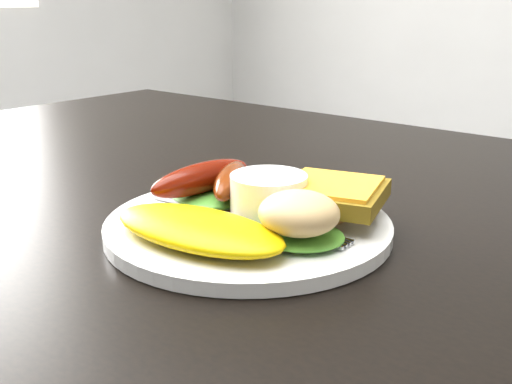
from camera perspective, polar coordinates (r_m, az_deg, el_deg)
dining_table at (r=0.61m, az=-1.75°, el=-1.34°), size 1.20×0.80×0.04m
person at (r=1.28m, az=11.91°, el=12.57°), size 0.65×0.49×1.64m
plate at (r=0.49m, az=-0.75°, el=-3.20°), size 0.23×0.23×0.01m
lettuce_left at (r=0.53m, az=-3.89°, el=-0.21°), size 0.09×0.08×0.01m
lettuce_right at (r=0.44m, az=3.93°, el=-4.05°), size 0.07×0.07×0.01m
omelette at (r=0.44m, az=-5.57°, el=-3.50°), size 0.15×0.08×0.02m
sausage_a at (r=0.52m, az=-5.16°, el=1.36°), size 0.04×0.11×0.03m
sausage_b at (r=0.51m, az=-2.47°, el=1.14°), size 0.07×0.09×0.02m
ramekin at (r=0.48m, az=1.21°, el=-0.43°), size 0.08×0.08×0.04m
toast_a at (r=0.51m, az=5.08°, el=-0.87°), size 0.09×0.09×0.01m
toast_b at (r=0.48m, az=7.29°, el=-0.23°), size 0.10×0.10×0.01m
potato_salad at (r=0.43m, az=4.11°, el=-2.02°), size 0.08×0.07×0.03m
fork at (r=0.50m, az=-3.32°, el=-1.68°), size 0.14×0.03×0.00m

